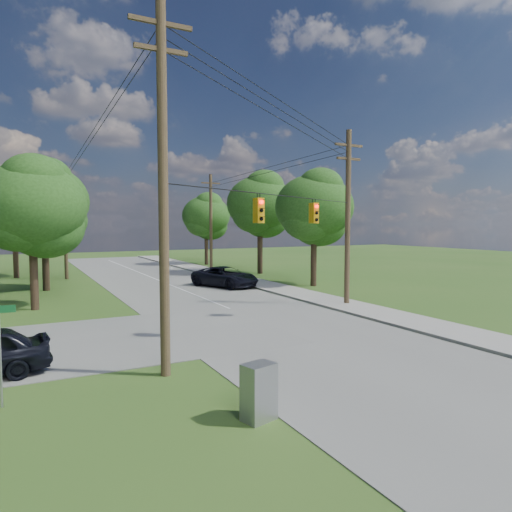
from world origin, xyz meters
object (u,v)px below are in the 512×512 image
pole_north_e (211,222)px  control_cabinet (259,392)px  pole_north_w (65,222)px  pole_sw (163,182)px  car_main_north (225,277)px  pole_ne (348,215)px

pole_north_e → control_cabinet: pole_north_e is taller
pole_north_w → pole_sw: bearing=-89.2°
pole_sw → pole_north_w: (-0.40, 29.60, -1.10)m
pole_north_e → car_main_north: bearing=-106.7°
pole_sw → pole_north_e: 32.55m
pole_sw → pole_north_w: pole_sw is taller
pole_ne → control_cabinet: pole_ne is taller
control_cabinet → pole_north_w: bearing=77.6°
pole_north_e → pole_north_w: bearing=180.0°
car_main_north → control_cabinet: size_ratio=3.90×
pole_north_e → control_cabinet: size_ratio=6.95×
pole_north_e → pole_north_w: size_ratio=1.00×
pole_north_e → pole_north_w: same height
pole_north_w → control_cabinet: (1.50, -34.00, -4.41)m
pole_north_w → car_main_north: pole_north_w is taller
pole_ne → car_main_north: size_ratio=1.87×
pole_ne → pole_north_e: 22.00m
pole_ne → car_main_north: (-3.40, 10.65, -4.66)m
pole_sw → car_main_north: 21.55m
pole_ne → control_cabinet: 17.90m
pole_ne → car_main_north: pole_ne is taller
car_main_north → pole_north_e: bearing=49.9°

